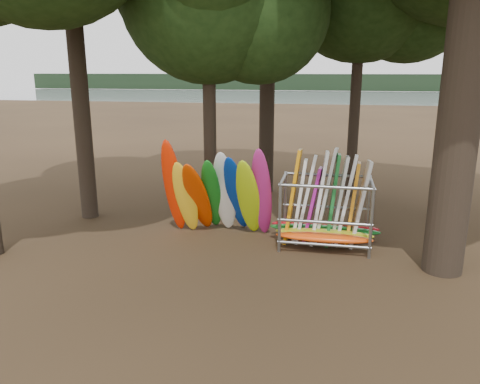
# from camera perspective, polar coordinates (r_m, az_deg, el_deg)

# --- Properties ---
(ground) EXTENTS (120.00, 120.00, 0.00)m
(ground) POSITION_cam_1_polar(r_m,az_deg,el_deg) (13.07, 0.72, -7.70)
(ground) COLOR #47331E
(ground) RESTS_ON ground
(lake) EXTENTS (160.00, 160.00, 0.00)m
(lake) POSITION_cam_1_polar(r_m,az_deg,el_deg) (72.09, 9.61, 10.50)
(lake) COLOR gray
(lake) RESTS_ON ground
(far_shore) EXTENTS (160.00, 4.00, 4.00)m
(far_shore) POSITION_cam_1_polar(r_m,az_deg,el_deg) (121.94, 10.46, 13.02)
(far_shore) COLOR black
(far_shore) RESTS_ON ground
(kayak_row) EXTENTS (3.43, 2.17, 3.15)m
(kayak_row) POSITION_cam_1_polar(r_m,az_deg,el_deg) (14.18, -2.87, -0.26)
(kayak_row) COLOR red
(kayak_row) RESTS_ON ground
(storage_rack) EXTENTS (3.24, 1.54, 2.86)m
(storage_rack) POSITION_cam_1_polar(r_m,az_deg,el_deg) (13.70, 10.34, -2.63)
(storage_rack) COLOR gray
(storage_rack) RESTS_ON ground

